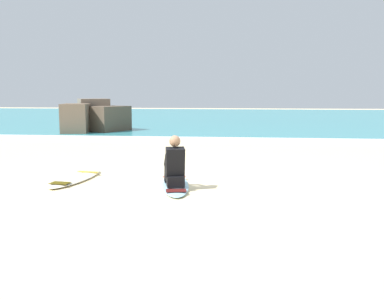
% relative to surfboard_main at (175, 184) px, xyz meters
% --- Properties ---
extents(ground_plane, '(80.00, 80.00, 0.00)m').
position_rel_surfboard_main_xyz_m(ground_plane, '(0.40, 0.41, -0.04)').
color(ground_plane, beige).
extents(sea, '(80.00, 28.00, 0.10)m').
position_rel_surfboard_main_xyz_m(sea, '(0.40, 21.42, 0.01)').
color(sea, teal).
rests_on(sea, ground).
extents(breaking_foam, '(80.00, 0.90, 0.11)m').
position_rel_surfboard_main_xyz_m(breaking_foam, '(0.40, 7.72, 0.02)').
color(breaking_foam, white).
rests_on(breaking_foam, ground).
extents(surfboard_main, '(0.88, 2.15, 0.08)m').
position_rel_surfboard_main_xyz_m(surfboard_main, '(0.00, 0.00, 0.00)').
color(surfboard_main, '#9ED1E5').
rests_on(surfboard_main, ground).
extents(surfer_seated, '(0.50, 0.76, 0.95)m').
position_rel_surfboard_main_xyz_m(surfer_seated, '(0.03, -0.24, 0.40)').
color(surfer_seated, black).
rests_on(surfer_seated, surfboard_main).
extents(surfboard_spare_near, '(0.74, 2.02, 0.08)m').
position_rel_surfboard_main_xyz_m(surfboard_spare_near, '(-2.13, 0.35, 0.00)').
color(surfboard_spare_near, '#EFE5C6').
rests_on(surfboard_spare_near, ground).
extents(rock_outcrop_distant, '(2.77, 3.41, 1.51)m').
position_rel_surfboard_main_xyz_m(rock_outcrop_distant, '(-5.25, 10.46, 0.64)').
color(rock_outcrop_distant, brown).
rests_on(rock_outcrop_distant, ground).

